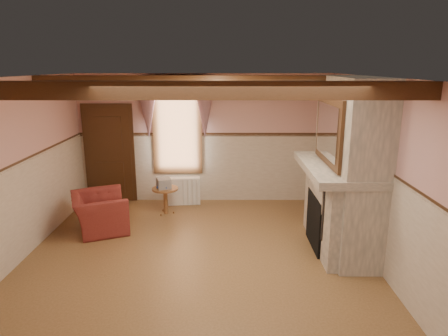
{
  "coord_description": "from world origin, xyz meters",
  "views": [
    {
      "loc": [
        0.45,
        -5.6,
        2.97
      ],
      "look_at": [
        0.42,
        0.8,
        1.31
      ],
      "focal_mm": 32.0,
      "sensor_mm": 36.0,
      "label": 1
    }
  ],
  "objects_px": {
    "armchair": "(100,212)",
    "radiator": "(184,191)",
    "bowl": "(336,161)",
    "mantel_clock": "(326,148)",
    "side_table": "(165,201)",
    "oil_lamp": "(331,151)"
  },
  "relations": [
    {
      "from": "armchair",
      "to": "radiator",
      "type": "distance_m",
      "value": 2.0
    },
    {
      "from": "bowl",
      "to": "mantel_clock",
      "type": "distance_m",
      "value": 0.69
    },
    {
      "from": "armchair",
      "to": "bowl",
      "type": "relative_size",
      "value": 3.36
    },
    {
      "from": "armchair",
      "to": "side_table",
      "type": "xyz_separation_m",
      "value": [
        1.08,
        0.85,
        -0.07
      ]
    },
    {
      "from": "side_table",
      "to": "oil_lamp",
      "type": "height_order",
      "value": "oil_lamp"
    },
    {
      "from": "radiator",
      "to": "oil_lamp",
      "type": "xyz_separation_m",
      "value": [
        2.7,
        -1.67,
        1.26
      ]
    },
    {
      "from": "armchair",
      "to": "oil_lamp",
      "type": "height_order",
      "value": "oil_lamp"
    },
    {
      "from": "mantel_clock",
      "to": "armchair",
      "type": "bearing_deg",
      "value": -178.15
    },
    {
      "from": "side_table",
      "to": "armchair",
      "type": "bearing_deg",
      "value": -141.86
    },
    {
      "from": "mantel_clock",
      "to": "oil_lamp",
      "type": "height_order",
      "value": "oil_lamp"
    },
    {
      "from": "armchair",
      "to": "side_table",
      "type": "bearing_deg",
      "value": -74.27
    },
    {
      "from": "armchair",
      "to": "mantel_clock",
      "type": "distance_m",
      "value": 4.28
    },
    {
      "from": "armchair",
      "to": "radiator",
      "type": "height_order",
      "value": "armchair"
    },
    {
      "from": "side_table",
      "to": "oil_lamp",
      "type": "xyz_separation_m",
      "value": [
        3.03,
        -1.09,
        1.29
      ]
    },
    {
      "from": "armchair",
      "to": "side_table",
      "type": "height_order",
      "value": "armchair"
    },
    {
      "from": "mantel_clock",
      "to": "oil_lamp",
      "type": "distance_m",
      "value": 0.38
    },
    {
      "from": "side_table",
      "to": "radiator",
      "type": "xyz_separation_m",
      "value": [
        0.32,
        0.58,
        0.02
      ]
    },
    {
      "from": "armchair",
      "to": "bowl",
      "type": "distance_m",
      "value": 4.29
    },
    {
      "from": "armchair",
      "to": "mantel_clock",
      "type": "height_order",
      "value": "mantel_clock"
    },
    {
      "from": "oil_lamp",
      "to": "side_table",
      "type": "bearing_deg",
      "value": 160.15
    },
    {
      "from": "radiator",
      "to": "bowl",
      "type": "height_order",
      "value": "bowl"
    },
    {
      "from": "radiator",
      "to": "mantel_clock",
      "type": "distance_m",
      "value": 3.24
    }
  ]
}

